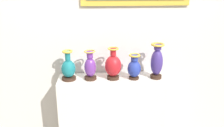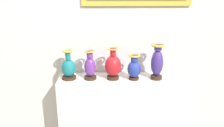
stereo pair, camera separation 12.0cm
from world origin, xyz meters
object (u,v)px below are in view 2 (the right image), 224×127
(vase_violet, at_px, (90,67))
(vase_cobalt, at_px, (134,68))
(vase_teal, at_px, (69,68))
(vase_indigo, at_px, (157,62))
(vase_crimson, at_px, (113,66))

(vase_violet, bearing_deg, vase_cobalt, -3.26)
(vase_teal, bearing_deg, vase_violet, -2.65)
(vase_teal, xyz_separation_m, vase_cobalt, (0.73, -0.04, 0.00))
(vase_violet, height_order, vase_indigo, vase_indigo)
(vase_crimson, height_order, vase_cobalt, vase_crimson)
(vase_teal, height_order, vase_crimson, vase_crimson)
(vase_violet, bearing_deg, vase_crimson, -2.01)
(vase_crimson, relative_size, vase_cobalt, 1.25)
(vase_teal, bearing_deg, vase_crimson, -2.32)
(vase_teal, relative_size, vase_indigo, 0.84)
(vase_crimson, bearing_deg, vase_teal, 177.68)
(vase_violet, height_order, vase_cobalt, vase_violet)
(vase_crimson, distance_m, vase_cobalt, 0.24)
(vase_cobalt, bearing_deg, vase_violet, 176.74)
(vase_crimson, xyz_separation_m, vase_cobalt, (0.23, -0.02, -0.02))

